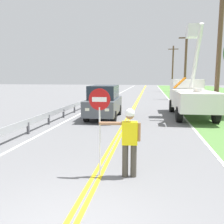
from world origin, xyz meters
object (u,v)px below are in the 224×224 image
stop_sign_paddle (100,113)px  utility_bucket_truck (190,95)px  oncoming_suv_nearest (104,102)px  utility_pole_near (219,45)px  flagger_worker (129,138)px  utility_pole_far (173,68)px  utility_pole_mid (185,65)px

stop_sign_paddle → utility_bucket_truck: bearing=69.6°
oncoming_suv_nearest → utility_pole_near: size_ratio=0.53×
utility_pole_near → utility_bucket_truck: bearing=143.2°
oncoming_suv_nearest → utility_pole_near: bearing=6.0°
flagger_worker → stop_sign_paddle: (-0.77, -0.07, 0.66)m
utility_bucket_truck → utility_pole_near: 3.55m
flagger_worker → utility_pole_far: 39.56m
utility_pole_far → flagger_worker: bearing=-96.6°
utility_pole_mid → utility_pole_far: (-0.10, 15.38, 0.23)m
utility_pole_mid → utility_pole_far: size_ratio=0.94×
utility_bucket_truck → utility_pole_far: (1.30, 28.50, 2.89)m
oncoming_suv_nearest → utility_pole_near: utility_pole_near is taller
stop_sign_paddle → utility_pole_mid: utility_pole_mid is taller
flagger_worker → utility_bucket_truck: 11.15m
oncoming_suv_nearest → utility_pole_far: bearing=77.1°
flagger_worker → oncoming_suv_nearest: 9.21m
oncoming_suv_nearest → utility_pole_mid: bearing=64.7°
flagger_worker → utility_pole_far: size_ratio=0.22×
flagger_worker → utility_pole_near: 11.23m
flagger_worker → utility_pole_mid: size_ratio=0.23×
stop_sign_paddle → utility_pole_mid: size_ratio=0.30×
utility_pole_near → utility_pole_far: size_ratio=1.05×
utility_bucket_truck → oncoming_suv_nearest: (-5.63, -1.77, -0.37)m
stop_sign_paddle → utility_pole_near: utility_pole_near is taller
stop_sign_paddle → oncoming_suv_nearest: 9.13m
stop_sign_paddle → oncoming_suv_nearest: stop_sign_paddle is taller
utility_bucket_truck → oncoming_suv_nearest: bearing=-162.5°
utility_pole_mid → utility_pole_far: 15.38m
utility_bucket_truck → utility_pole_mid: utility_pole_mid is taller
utility_pole_mid → oncoming_suv_nearest: bearing=-115.3°
utility_bucket_truck → utility_pole_mid: bearing=83.9°
oncoming_suv_nearest → utility_pole_near: 7.86m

